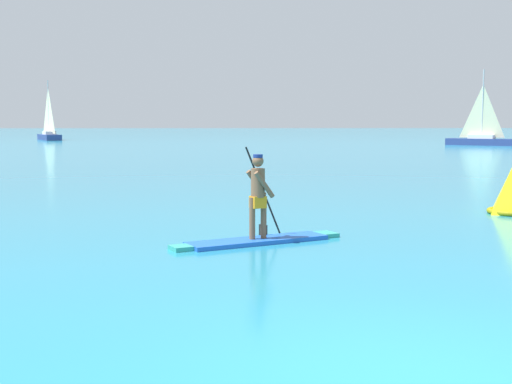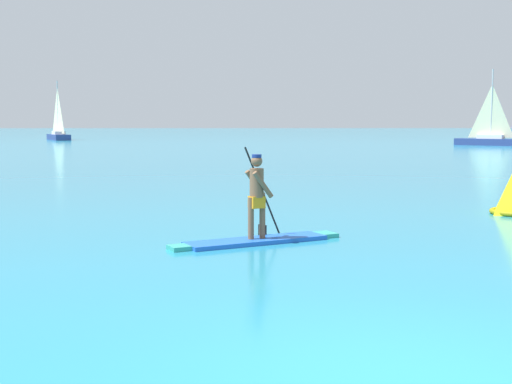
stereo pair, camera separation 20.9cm
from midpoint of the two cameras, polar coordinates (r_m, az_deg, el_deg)
The scene contains 4 objects.
ground at distance 6.50m, azimuth 13.99°, elevation -14.65°, with size 440.00×440.00×0.00m, color teal.
paddleboarder_mid_center at distance 12.94m, azimuth 0.56°, elevation -2.57°, with size 3.24×1.90×1.84m.
sailboat_left_horizon at distance 87.35m, azimuth -15.79°, elevation 4.68°, with size 4.16×6.25×7.07m.
sailboat_right_horizon at distance 68.58m, azimuth 18.73°, elevation 4.28°, with size 6.14×5.04×7.03m.
Camera 2 is at (-1.56, -5.87, 2.25)m, focal length 48.90 mm.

